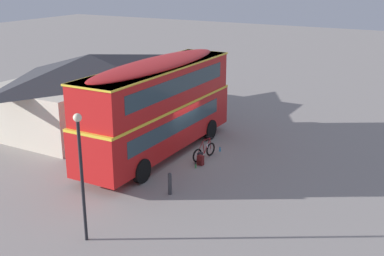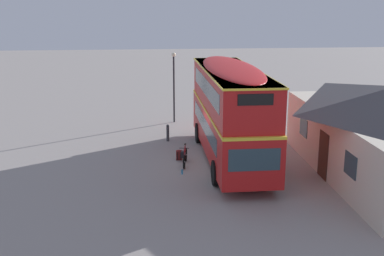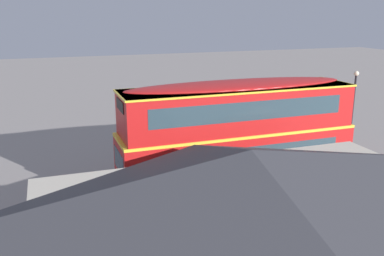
{
  "view_description": "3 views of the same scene",
  "coord_description": "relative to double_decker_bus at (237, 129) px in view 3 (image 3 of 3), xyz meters",
  "views": [
    {
      "loc": [
        -19.95,
        -11.91,
        8.9
      ],
      "look_at": [
        -0.71,
        -1.23,
        1.72
      ],
      "focal_mm": 45.5,
      "sensor_mm": 36.0,
      "label": 1
    },
    {
      "loc": [
        21.89,
        -3.43,
        7.63
      ],
      "look_at": [
        -1.13,
        -1.13,
        1.57
      ],
      "focal_mm": 44.92,
      "sensor_mm": 36.0,
      "label": 2
    },
    {
      "loc": [
        7.4,
        16.98,
        7.68
      ],
      "look_at": [
        0.76,
        -1.42,
        2.27
      ],
      "focal_mm": 39.59,
      "sensor_mm": 36.0,
      "label": 3
    }
  ],
  "objects": [
    {
      "name": "kerb_bollard",
      "position": [
        -3.71,
        -2.89,
        -2.15
      ],
      "size": [
        0.16,
        0.16,
        0.97
      ],
      "color": "#333338",
      "rests_on": "ground"
    },
    {
      "name": "touring_bicycle",
      "position": [
        0.45,
        -2.28,
        -2.27
      ],
      "size": [
        1.76,
        0.49,
        1.04
      ],
      "color": "black",
      "rests_on": "ground"
    },
    {
      "name": "street_lamp",
      "position": [
        -8.17,
        -2.24,
        0.18
      ],
      "size": [
        0.28,
        0.28,
        4.56
      ],
      "color": "black",
      "rests_on": "ground"
    },
    {
      "name": "ground_plane",
      "position": [
        0.61,
        -0.7,
        -2.64
      ],
      "size": [
        120.0,
        120.0,
        0.0
      ],
      "primitive_type": "plane",
      "color": "gray"
    },
    {
      "name": "backpack_on_ground",
      "position": [
        -0.29,
        -2.5,
        -2.37
      ],
      "size": [
        0.29,
        0.31,
        0.52
      ],
      "color": "maroon",
      "rests_on": "ground"
    },
    {
      "name": "water_bottle_green_metal",
      "position": [
        -0.74,
        -2.49,
        -2.54
      ],
      "size": [
        0.07,
        0.07,
        0.23
      ],
      "color": "green",
      "rests_on": "ground"
    },
    {
      "name": "pub_building",
      "position": [
        2.89,
        6.74,
        -0.55
      ],
      "size": [
        12.03,
        6.6,
        4.11
      ],
      "color": "beige",
      "rests_on": "ground"
    },
    {
      "name": "double_decker_bus",
      "position": [
        0.0,
        0.0,
        0.0
      ],
      "size": [
        10.63,
        2.67,
        4.79
      ],
      "color": "black",
      "rests_on": "ground"
    },
    {
      "name": "water_bottle_blue_sports",
      "position": [
        1.81,
        -2.52,
        -2.53
      ],
      "size": [
        0.08,
        0.08,
        0.25
      ],
      "color": "#338CBF",
      "rests_on": "ground"
    }
  ]
}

